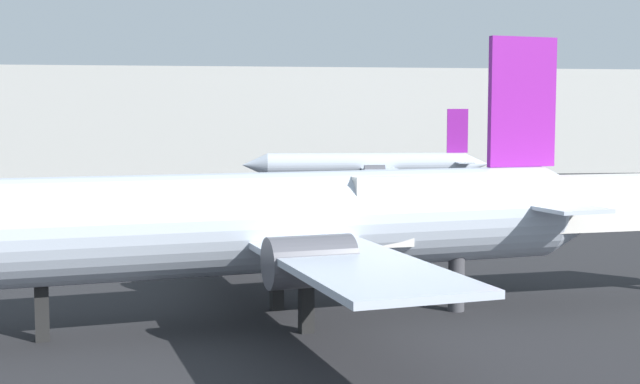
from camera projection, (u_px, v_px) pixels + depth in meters
name	position (u px, v px, depth m)	size (l,w,h in m)	color
airplane_at_gate	(265.00, 223.00, 33.45)	(34.72, 25.52, 11.68)	#B2BCCC
airplane_distant	(369.00, 164.00, 97.87)	(28.91, 18.38, 9.12)	#B2BCCC
jet_bridge	(545.00, 206.00, 36.46)	(19.95, 4.60, 5.85)	silver
terminal_building	(333.00, 121.00, 129.24)	(97.99, 23.54, 15.06)	#B7B7B2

